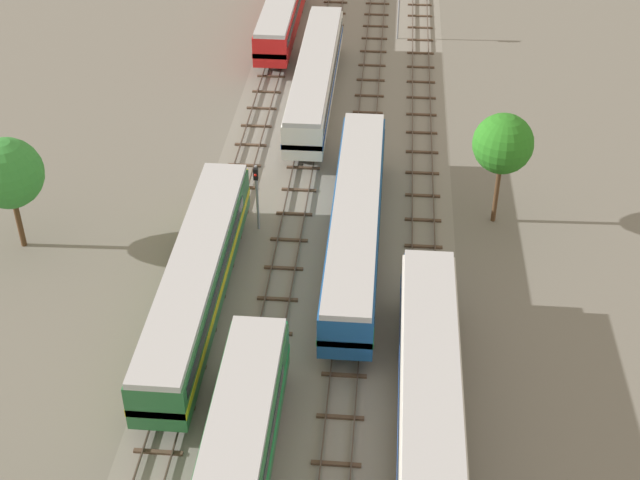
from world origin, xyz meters
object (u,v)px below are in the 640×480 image
passenger_coach_centre_left_midfar (356,219)px  signal_post_nearest (257,189)px  passenger_coach_left_far (316,75)px  diesel_railcar_far_left_farther (283,8)px  diesel_railcar_centre_near (430,401)px  diesel_railcar_far_left_mid (197,278)px  signal_post_near (399,5)px

passenger_coach_centre_left_midfar → signal_post_nearest: bearing=161.6°
passenger_coach_left_far → signal_post_nearest: 18.13m
diesel_railcar_far_left_farther → signal_post_nearest: bearing=-86.2°
diesel_railcar_centre_near → diesel_railcar_far_left_mid: 15.31m
signal_post_near → signal_post_nearest: bearing=-104.9°
diesel_railcar_far_left_farther → signal_post_near: 10.70m
passenger_coach_centre_left_midfar → diesel_railcar_far_left_farther: size_ratio=1.07×
passenger_coach_left_far → diesel_railcar_far_left_farther: size_ratio=1.07×
passenger_coach_centre_left_midfar → passenger_coach_left_far: size_ratio=1.00×
diesel_railcar_centre_near → passenger_coach_centre_left_midfar: same height
passenger_coach_centre_left_midfar → diesel_railcar_far_left_farther: bearing=104.0°
diesel_railcar_centre_near → diesel_railcar_far_left_farther: same height
signal_post_nearest → diesel_railcar_centre_near: bearing=-58.1°
diesel_railcar_far_left_mid → diesel_railcar_far_left_farther: size_ratio=1.00×
passenger_coach_left_far → diesel_railcar_far_left_mid: bearing=-99.1°
passenger_coach_left_far → signal_post_nearest: bearing=-96.8°
diesel_railcar_far_left_farther → signal_post_nearest: size_ratio=4.32×
passenger_coach_centre_left_midfar → signal_post_nearest: 6.77m
diesel_railcar_centre_near → passenger_coach_left_far: (-8.54, 35.16, 0.02)m
passenger_coach_centre_left_midfar → diesel_railcar_far_left_farther: same height
diesel_railcar_far_left_mid → signal_post_near: (10.68, 40.88, 0.66)m
signal_post_nearest → signal_post_near: signal_post_near is taller
diesel_railcar_far_left_mid → passenger_coach_left_far: (4.27, 26.79, 0.02)m
diesel_railcar_far_left_farther → signal_post_nearest: 32.25m
passenger_coach_centre_left_midfar → signal_post_nearest: signal_post_nearest is taller
diesel_railcar_centre_near → diesel_railcar_far_left_mid: same height
diesel_railcar_far_left_farther → passenger_coach_left_far: bearing=-73.2°
diesel_railcar_centre_near → diesel_railcar_far_left_farther: (-12.81, 49.34, 0.00)m
passenger_coach_centre_left_midfar → diesel_railcar_centre_near: bearing=-74.1°
diesel_railcar_centre_near → diesel_railcar_far_left_farther: bearing=104.6°
diesel_railcar_centre_near → signal_post_nearest: 20.22m
diesel_railcar_centre_near → signal_post_nearest: size_ratio=4.32×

